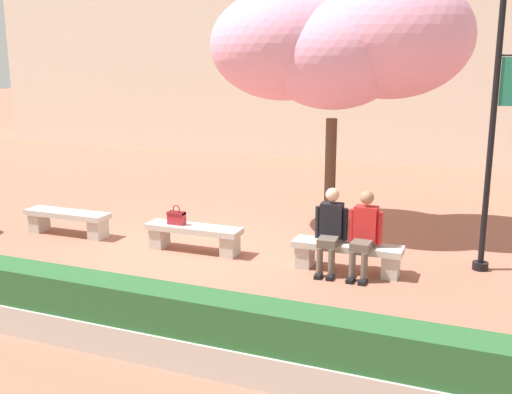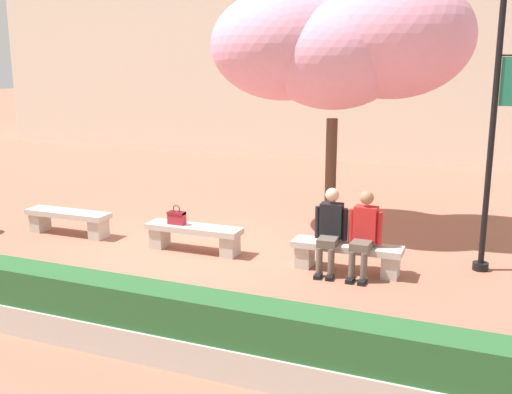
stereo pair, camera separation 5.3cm
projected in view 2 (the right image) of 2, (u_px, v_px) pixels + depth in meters
name	position (u px, v px, depth m)	size (l,w,h in m)	color
ground_plane	(194.00, 251.00, 10.22)	(100.00, 100.00, 0.00)	#9E604C
stone_bench_west_end	(68.00, 219.00, 11.15)	(1.69, 0.44, 0.45)	#BCB7AD
stone_bench_near_west	(194.00, 234.00, 10.16)	(1.69, 0.44, 0.45)	#BCB7AD
stone_bench_center	(347.00, 253.00, 9.16)	(1.69, 0.44, 0.45)	#BCB7AD
person_seated_left	(330.00, 227.00, 9.12)	(0.51, 0.70, 1.29)	black
person_seated_right	(364.00, 231.00, 8.93)	(0.51, 0.69, 1.29)	black
handbag	(177.00, 217.00, 10.19)	(0.30, 0.15, 0.34)	#A3232D
cherry_tree_main	(337.00, 45.00, 10.79)	(4.69, 3.06, 4.68)	#513828
lamp_post_with_banner	(496.00, 97.00, 8.71)	(0.54, 0.28, 4.45)	black
planter_hedge_foreground	(54.00, 303.00, 7.04)	(11.17, 0.50, 0.80)	#BCB7AD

